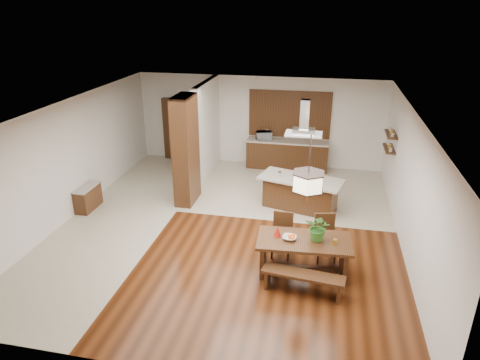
% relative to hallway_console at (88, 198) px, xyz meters
% --- Properties ---
extents(room_shell, '(9.00, 9.04, 2.92)m').
position_rel_hallway_console_xyz_m(room_shell, '(3.81, -0.20, 1.75)').
color(room_shell, '#37190A').
rests_on(room_shell, ground).
extents(tile_hallway, '(2.50, 9.00, 0.01)m').
position_rel_hallway_console_xyz_m(tile_hallway, '(1.06, -0.20, -0.31)').
color(tile_hallway, beige).
rests_on(tile_hallway, ground).
extents(tile_kitchen, '(5.50, 4.00, 0.01)m').
position_rel_hallway_console_xyz_m(tile_kitchen, '(5.06, 2.30, -0.31)').
color(tile_kitchen, beige).
rests_on(tile_kitchen, ground).
extents(soffit_band, '(8.00, 9.00, 0.02)m').
position_rel_hallway_console_xyz_m(soffit_band, '(3.81, -0.20, 2.57)').
color(soffit_band, '#412410').
rests_on(soffit_band, room_shell).
extents(partition_pier, '(0.45, 1.00, 2.90)m').
position_rel_hallway_console_xyz_m(partition_pier, '(2.41, 1.00, 1.14)').
color(partition_pier, black).
rests_on(partition_pier, ground).
extents(partition_stub, '(0.18, 2.40, 2.90)m').
position_rel_hallway_console_xyz_m(partition_stub, '(2.41, 3.10, 1.14)').
color(partition_stub, silver).
rests_on(partition_stub, ground).
extents(hallway_console, '(0.37, 0.88, 0.63)m').
position_rel_hallway_console_xyz_m(hallway_console, '(0.00, 0.00, 0.00)').
color(hallway_console, black).
rests_on(hallway_console, ground).
extents(hallway_doorway, '(1.10, 0.20, 2.10)m').
position_rel_hallway_console_xyz_m(hallway_doorway, '(1.11, 4.20, 0.74)').
color(hallway_doorway, black).
rests_on(hallway_doorway, ground).
extents(rear_counter, '(2.60, 0.62, 0.95)m').
position_rel_hallway_console_xyz_m(rear_counter, '(4.81, 4.00, 0.16)').
color(rear_counter, black).
rests_on(rear_counter, ground).
extents(kitchen_window, '(2.60, 0.08, 1.50)m').
position_rel_hallway_console_xyz_m(kitchen_window, '(4.81, 4.26, 1.44)').
color(kitchen_window, olive).
rests_on(kitchen_window, room_shell).
extents(shelf_lower, '(0.26, 0.90, 0.04)m').
position_rel_hallway_console_xyz_m(shelf_lower, '(7.68, 2.40, 1.08)').
color(shelf_lower, black).
rests_on(shelf_lower, room_shell).
extents(shelf_upper, '(0.26, 0.90, 0.04)m').
position_rel_hallway_console_xyz_m(shelf_upper, '(7.68, 2.40, 1.49)').
color(shelf_upper, black).
rests_on(shelf_upper, room_shell).
extents(dining_table, '(1.89, 1.03, 0.76)m').
position_rel_hallway_console_xyz_m(dining_table, '(5.72, -1.76, 0.25)').
color(dining_table, black).
rests_on(dining_table, ground).
extents(dining_bench, '(1.57, 0.52, 0.43)m').
position_rel_hallway_console_xyz_m(dining_bench, '(5.76, -2.42, -0.10)').
color(dining_bench, black).
rests_on(dining_bench, ground).
extents(dining_chair_left, '(0.43, 0.43, 0.96)m').
position_rel_hallway_console_xyz_m(dining_chair_left, '(5.22, -1.23, 0.17)').
color(dining_chair_left, black).
rests_on(dining_chair_left, ground).
extents(dining_chair_right, '(0.53, 0.53, 0.99)m').
position_rel_hallway_console_xyz_m(dining_chair_right, '(6.14, -1.17, 0.18)').
color(dining_chair_right, black).
rests_on(dining_chair_right, ground).
extents(pendant_lantern, '(0.64, 0.64, 1.31)m').
position_rel_hallway_console_xyz_m(pendant_lantern, '(5.72, -1.76, 1.93)').
color(pendant_lantern, '#FFF2C3').
rests_on(pendant_lantern, room_shell).
extents(foliage_plant, '(0.59, 0.55, 0.54)m').
position_rel_hallway_console_xyz_m(foliage_plant, '(5.98, -1.73, 0.72)').
color(foliage_plant, '#326F25').
rests_on(foliage_plant, dining_table).
extents(fruit_bowl, '(0.28, 0.28, 0.06)m').
position_rel_hallway_console_xyz_m(fruit_bowl, '(5.43, -1.81, 0.48)').
color(fruit_bowl, beige).
rests_on(fruit_bowl, dining_table).
extents(napkin_cone, '(0.15, 0.15, 0.23)m').
position_rel_hallway_console_xyz_m(napkin_cone, '(5.18, -1.73, 0.56)').
color(napkin_cone, '#AF190C').
rests_on(napkin_cone, dining_table).
extents(gold_ornament, '(0.08, 0.08, 0.11)m').
position_rel_hallway_console_xyz_m(gold_ornament, '(6.30, -1.83, 0.50)').
color(gold_ornament, gold).
rests_on(gold_ornament, dining_table).
extents(kitchen_island, '(2.28, 1.44, 0.87)m').
position_rel_hallway_console_xyz_m(kitchen_island, '(5.44, 1.12, 0.13)').
color(kitchen_island, black).
rests_on(kitchen_island, ground).
extents(range_hood, '(0.90, 0.55, 0.87)m').
position_rel_hallway_console_xyz_m(range_hood, '(5.44, 1.13, 2.15)').
color(range_hood, silver).
rests_on(range_hood, room_shell).
extents(island_cup, '(0.15, 0.15, 0.10)m').
position_rel_hallway_console_xyz_m(island_cup, '(5.85, 1.03, 0.61)').
color(island_cup, silver).
rests_on(island_cup, kitchen_island).
extents(microwave, '(0.57, 0.48, 0.27)m').
position_rel_hallway_console_xyz_m(microwave, '(4.04, 3.96, 0.77)').
color(microwave, '#B0B4B8').
rests_on(microwave, rear_counter).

